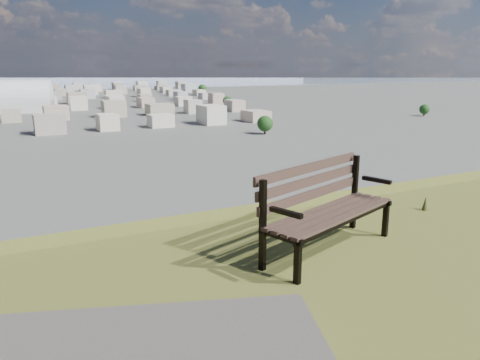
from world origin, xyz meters
TOP-DOWN VIEW (x-y plane):
  - park_bench at (0.42, 2.72)m, footprint 1.73×1.05m
  - city_blocks at (0.00, 394.44)m, footprint 395.00×361.00m
  - bay_water at (0.00, 900.00)m, footprint 2400.00×700.00m

SIDE VIEW (x-z plane):
  - bay_water at x=0.00m, z-range -0.06..0.06m
  - city_blocks at x=0.00m, z-range 0.00..7.00m
  - park_bench at x=0.42m, z-range 25.06..25.92m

